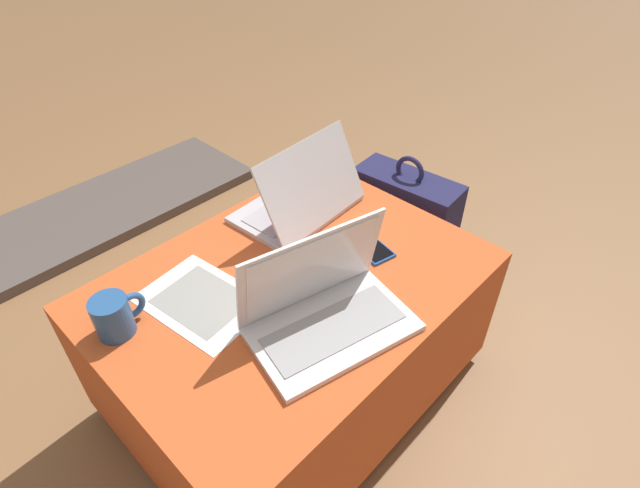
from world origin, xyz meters
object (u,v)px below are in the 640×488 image
Objects in this scene: laptop_near at (325,308)px; coffee_mug at (114,316)px; laptop_far at (302,200)px; cell_phone at (371,247)px; backpack at (403,233)px; paper_sheet at (202,301)px.

coffee_mug is (-0.34, 0.32, -0.00)m from laptop_near.
laptop_far is 0.26m from cell_phone.
laptop_near is at bearing -148.97° from cell_phone.
backpack is at bearing -5.51° from coffee_mug.
backpack reaches higher than cell_phone.
cell_phone is 1.17× the size of coffee_mug.
coffee_mug is at bearing 79.53° from backpack.
cell_phone is at bearing -20.22° from coffee_mug.
backpack is (0.37, 0.13, -0.23)m from cell_phone.
coffee_mug is (-0.61, -0.03, -0.00)m from laptop_far.
coffee_mug is at bearing 150.34° from laptop_near.
laptop_far reaches higher than backpack.
backpack is (0.38, -0.12, -0.28)m from laptop_far.
laptop_near is at bearing -43.50° from coffee_mug.
paper_sheet is at bearing -17.73° from coffee_mug.
paper_sheet is at bearing 7.44° from laptop_far.
coffee_mug is at bearing 172.23° from cell_phone.
paper_sheet is (-0.81, 0.04, 0.23)m from backpack.
laptop_far is at bearing 105.26° from cell_phone.
laptop_far is 2.61× the size of cell_phone.
laptop_far is 0.49m from backpack.
cell_phone is 0.45× the size of paper_sheet.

